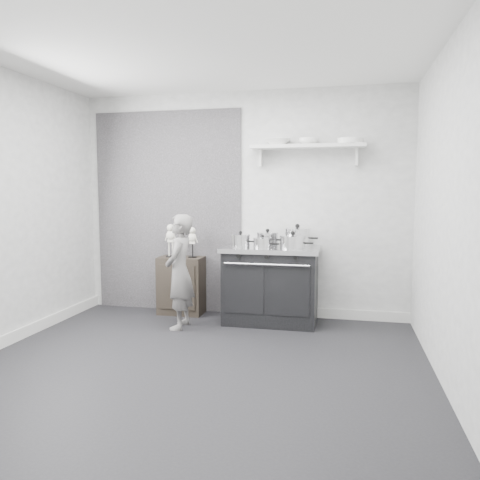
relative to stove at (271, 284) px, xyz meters
name	(u,v)px	position (x,y,z in m)	size (l,w,h in m)	color
ground	(197,365)	(-0.42, -1.48, -0.44)	(4.00, 4.00, 0.00)	black
room_shell	(191,177)	(-0.51, -1.33, 1.19)	(4.02, 3.62, 2.71)	#A4A5A2
wall_shelf	(307,147)	(0.38, 0.20, 1.56)	(1.30, 0.26, 0.24)	silver
stove	(271,284)	(0.00, 0.00, 0.00)	(1.10, 0.69, 0.88)	black
side_cabinet	(181,285)	(-1.14, 0.13, -0.09)	(0.54, 0.32, 0.71)	black
child	(180,272)	(-0.95, -0.45, 0.19)	(0.46, 0.30, 1.26)	slate
pot_front_left	(241,241)	(-0.33, -0.11, 0.51)	(0.30, 0.21, 0.18)	silver
pot_back_left	(268,239)	(-0.06, 0.11, 0.51)	(0.34, 0.25, 0.20)	silver
pot_back_right	(297,237)	(0.28, 0.12, 0.54)	(0.39, 0.30, 0.26)	silver
pot_front_right	(293,242)	(0.26, -0.15, 0.51)	(0.37, 0.28, 0.20)	silver
pot_front_center	(263,243)	(-0.07, -0.15, 0.50)	(0.29, 0.20, 0.15)	silver
skeleton_full	(171,238)	(-1.27, 0.13, 0.50)	(0.13, 0.08, 0.46)	beige
skeleton_torso	(192,240)	(-0.99, 0.13, 0.48)	(0.12, 0.08, 0.43)	beige
bowl_large	(277,142)	(0.03, 0.19, 1.63)	(0.30, 0.30, 0.07)	white
bowl_small	(309,141)	(0.39, 0.19, 1.63)	(0.23, 0.23, 0.07)	white
plate_stack	(350,141)	(0.85, 0.19, 1.63)	(0.28, 0.28, 0.06)	white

